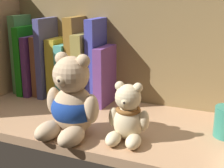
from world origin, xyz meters
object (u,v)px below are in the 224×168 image
Objects in this scene: book_0 at (24,53)px; book_3 at (45,65)px; book_9 at (99,60)px; teddy_bear_larger at (72,104)px; book_2 at (38,64)px; book_5 at (60,67)px; book_8 at (89,66)px; book_7 at (79,58)px; book_4 at (51,57)px; book_10 at (108,74)px; teddy_bear_smaller at (127,116)px; book_1 at (32,59)px; book_6 at (70,70)px.

book_0 reaches higher than book_3.
teddy_bear_larger is (4.62, -22.53, -4.42)cm from book_9.
teddy_bear_larger is at bearing -42.52° from book_2.
book_5 is 12.77cm from book_9.
book_9 reaches higher than book_8.
book_9 reaches higher than book_2.
book_7 reaches higher than book_3.
book_2 is at bearing 180.00° from book_3.
book_7 is at bearing 0.00° from book_0.
book_3 is 3.51cm from book_4.
book_9 is at bearing 0.00° from book_5.
book_4 is 3.96cm from book_5.
book_4 reaches higher than book_10.
book_4 reaches higher than book_2.
book_0 is 46.20cm from teddy_bear_smaller.
book_2 reaches higher than teddy_bear_smaller.
book_1 is at bearing 0.00° from book_0.
book_2 is at bearing 0.00° from book_0.
book_9 reaches higher than book_3.
book_4 reaches higher than teddy_bear_larger.
book_7 is 1.46× the size of book_10.
book_9 is 26.85cm from teddy_bear_smaller.
teddy_bear_smaller is at bearing -29.59° from book_2.
book_0 is 1.30× the size of teddy_bear_larger.
book_7 is 25.41cm from teddy_bear_larger.
book_1 is 16.01cm from book_7.
teddy_bear_larger is at bearing -48.55° from book_4.
book_0 reaches higher than teddy_bear_smaller.
book_10 is at bearing 0.00° from book_9.
book_2 is at bearing 180.00° from book_6.
book_0 is 1.21× the size of book_8.
teddy_bear_smaller is at bearing -31.21° from book_3.
teddy_bear_larger is (24.57, -22.53, -1.69)cm from book_2.
teddy_bear_smaller is at bearing -33.11° from book_4.
book_8 is at bearing 0.00° from book_3.
book_7 is at bearing 180.00° from book_8.
book_0 reaches higher than book_6.
book_8 is at bearing 180.00° from book_10.
book_6 is at bearing 0.00° from book_1.
book_3 is 1.10× the size of book_10.
teddy_bear_larger reaches higher than book_10.
book_8 reaches higher than book_5.
book_5 is 15.18cm from book_10.
book_0 is 12.65cm from book_5.
book_4 is at bearing 180.00° from book_9.
book_4 is at bearing 0.00° from book_3.
teddy_bear_smaller is at bearing -38.88° from book_6.
book_3 is 0.75× the size of book_7.
book_0 is 7.59cm from book_3.
book_6 is at bearing 0.00° from book_0.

